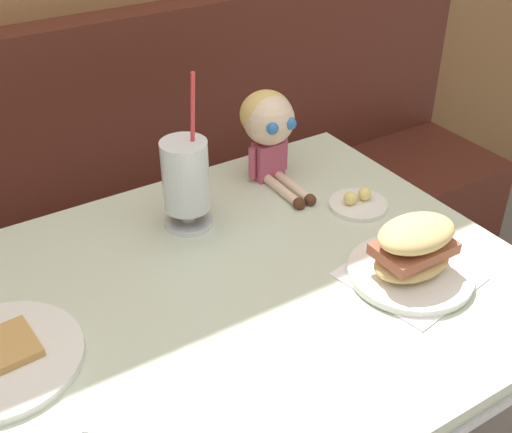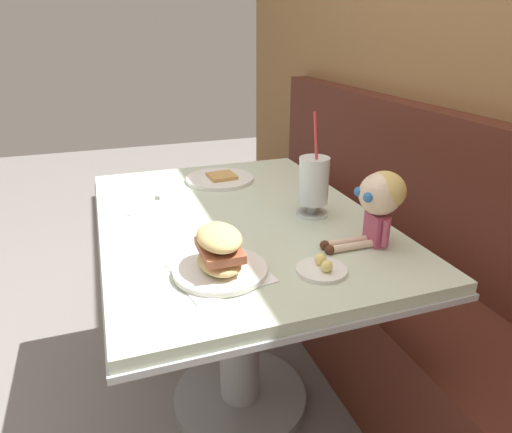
# 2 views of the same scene
# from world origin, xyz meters

# --- Properties ---
(ground_plane) EXTENTS (8.00, 8.00, 0.00)m
(ground_plane) POSITION_xyz_m (0.00, 0.00, 0.00)
(ground_plane) COLOR gray
(wood_panel_wall) EXTENTS (4.40, 0.08, 2.40)m
(wood_panel_wall) POSITION_xyz_m (0.00, 1.05, 1.20)
(wood_panel_wall) COLOR olive
(wood_panel_wall) RESTS_ON ground
(booth_bench) EXTENTS (2.60, 0.48, 1.00)m
(booth_bench) POSITION_xyz_m (0.00, 0.81, 0.33)
(booth_bench) COLOR #512319
(booth_bench) RESTS_ON ground
(diner_table) EXTENTS (1.11, 0.81, 0.74)m
(diner_table) POSITION_xyz_m (0.00, 0.18, 0.54)
(diner_table) COLOR beige
(diner_table) RESTS_ON ground
(toast_plate) EXTENTS (0.25, 0.25, 0.03)m
(toast_plate) POSITION_xyz_m (-0.34, 0.22, 0.75)
(toast_plate) COLOR white
(toast_plate) RESTS_ON diner_table
(milkshake_glass) EXTENTS (0.10, 0.10, 0.32)m
(milkshake_glass) POSITION_xyz_m (0.07, 0.40, 0.84)
(milkshake_glass) COLOR silver
(milkshake_glass) RESTS_ON diner_table
(sandwich_plate) EXTENTS (0.23, 0.23, 0.12)m
(sandwich_plate) POSITION_xyz_m (0.32, 0.04, 0.79)
(sandwich_plate) COLOR white
(sandwich_plate) RESTS_ON diner_table
(butter_saucer) EXTENTS (0.12, 0.12, 0.04)m
(butter_saucer) POSITION_xyz_m (0.39, 0.27, 0.75)
(butter_saucer) COLOR white
(butter_saucer) RESTS_ON diner_table
(butter_knife) EXTENTS (0.18, 0.18, 0.01)m
(butter_knife) POSITION_xyz_m (-0.22, -0.02, 0.74)
(butter_knife) COLOR silver
(butter_knife) RESTS_ON diner_table
(seated_doll) EXTENTS (0.11, 0.22, 0.20)m
(seated_doll) POSITION_xyz_m (0.30, 0.47, 0.87)
(seated_doll) COLOR #B74C6B
(seated_doll) RESTS_ON diner_table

